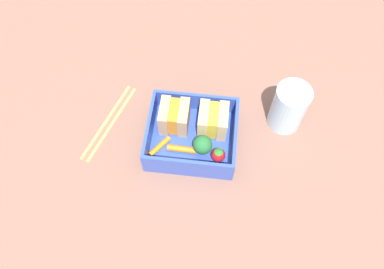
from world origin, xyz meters
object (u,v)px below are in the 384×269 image
Objects in this scene: carrot_stick_far_left at (182,149)px; strawberry_far_left at (218,155)px; chopstick_pair at (109,122)px; sandwich_left at (174,116)px; broccoli_floret at (202,145)px; sandwich_center_left at (213,120)px; drinking_glass at (289,107)px; carrot_stick_left at (160,146)px.

carrot_stick_far_left is 1.68× the size of strawberry_far_left.
carrot_stick_far_left is at bearing -18.41° from chopstick_pair.
sandwich_left reaches higher than carrot_stick_far_left.
broccoli_floret is 3.39cm from strawberry_far_left.
sandwich_center_left is at bearing 0.00° from sandwich_left.
sandwich_center_left is 0.58× the size of drinking_glass.
chopstick_pair is at bearing -172.82° from drinking_glass.
strawberry_far_left is at bearing -76.32° from sandwich_center_left.
broccoli_floret reaches higher than chopstick_pair.
carrot_stick_far_left is at bearing -132.78° from sandwich_center_left.
sandwich_center_left is at bearing 103.68° from strawberry_far_left.
drinking_glass is at bearing 26.25° from carrot_stick_far_left.
drinking_glass reaches higher than carrot_stick_left.
sandwich_left is 6.33cm from carrot_stick_far_left.
sandwich_center_left is 14.34cm from drinking_glass.
carrot_stick_left is 0.49× the size of drinking_glass.
broccoli_floret is 1.37× the size of strawberry_far_left.
sandwich_center_left is 1.76× the size of strawberry_far_left.
broccoli_floret is 0.24× the size of chopstick_pair.
carrot_stick_left is 25.18cm from drinking_glass.
carrot_stick_left is at bearing -24.11° from chopstick_pair.
strawberry_far_left reaches higher than carrot_stick_far_left.
chopstick_pair is (-21.95, 5.86, -2.29)cm from strawberry_far_left.
strawberry_far_left is 22.84cm from chopstick_pair.
chopstick_pair is at bearing 165.05° from strawberry_far_left.
strawberry_far_left is (8.84, -6.42, -1.21)cm from sandwich_left.
sandwich_center_left is at bearing -164.80° from drinking_glass.
sandwich_left reaches higher than broccoli_floret.
strawberry_far_left is at bearing -35.98° from sandwich_left.
drinking_glass is at bearing 30.81° from broccoli_floret.
drinking_glass is (34.19, 4.31, 4.57)cm from chopstick_pair.
strawberry_far_left is 0.18× the size of chopstick_pair.
drinking_glass is at bearing 10.09° from sandwich_left.
chopstick_pair is (-18.94, 4.78, -3.41)cm from broccoli_floret.
drinking_glass is (23.20, 9.23, 3.21)cm from carrot_stick_left.
carrot_stick_left is 0.89× the size of carrot_stick_far_left.
broccoli_floret is at bearing -14.17° from chopstick_pair.
sandwich_left is 1.05× the size of carrot_stick_far_left.
carrot_stick_far_left reaches higher than chopstick_pair.
carrot_stick_left is 8.21cm from broccoli_floret.
sandwich_left is at bearing 110.34° from carrot_stick_far_left.
drinking_glass reaches higher than broccoli_floret.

